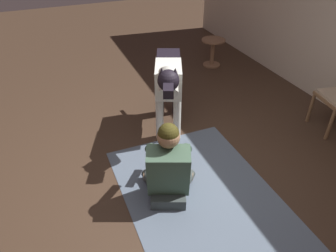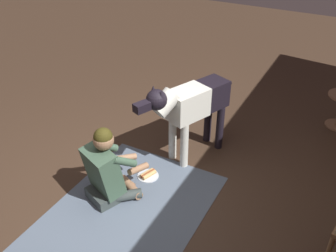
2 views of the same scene
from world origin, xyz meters
TOP-DOWN VIEW (x-y plane):
  - ground_plane at (0.00, 0.00)m, footprint 16.08×16.08m
  - area_rug at (0.27, -0.03)m, footprint 2.18×1.47m
  - person_sitting_on_floor at (0.06, -0.33)m, footprint 0.72×0.61m
  - large_dog at (-1.00, 0.11)m, footprint 1.36×0.67m
  - hot_dog_on_plate at (-0.42, -0.13)m, footprint 0.25×0.25m
  - round_side_table at (-2.61, 1.64)m, footprint 0.42×0.42m

SIDE VIEW (x-z plane):
  - ground_plane at x=0.00m, z-range 0.00..0.00m
  - area_rug at x=0.27m, z-range 0.00..0.01m
  - hot_dog_on_plate at x=-0.42m, z-range -0.01..0.06m
  - round_side_table at x=-2.61m, z-range 0.05..0.54m
  - person_sitting_on_floor at x=0.06m, z-range -0.08..0.80m
  - large_dog at x=-1.00m, z-range 0.17..1.27m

